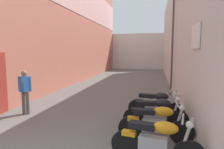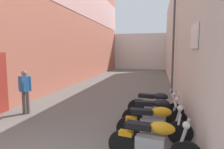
# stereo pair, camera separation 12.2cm
# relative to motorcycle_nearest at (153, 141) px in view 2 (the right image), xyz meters

# --- Properties ---
(ground_plane) EXTENTS (38.87, 38.87, 0.00)m
(ground_plane) POSITION_rel_motorcycle_nearest_xyz_m (-2.27, 7.92, -0.50)
(ground_plane) COLOR #66635E
(building_left) EXTENTS (0.45, 22.87, 8.74)m
(building_left) POSITION_rel_motorcycle_nearest_xyz_m (-5.66, 9.89, 3.92)
(building_left) COLOR #B76651
(building_left) RESTS_ON ground
(building_right) EXTENTS (0.45, 22.87, 6.81)m
(building_right) POSITION_rel_motorcycle_nearest_xyz_m (1.14, 9.92, 2.90)
(building_right) COLOR beige
(building_right) RESTS_ON ground
(building_far_end) EXTENTS (9.41, 2.00, 4.50)m
(building_far_end) POSITION_rel_motorcycle_nearest_xyz_m (-2.27, 22.36, 1.75)
(building_far_end) COLOR silver
(building_far_end) RESTS_ON ground
(motorcycle_nearest) EXTENTS (1.84, 0.58, 1.04)m
(motorcycle_nearest) POSITION_rel_motorcycle_nearest_xyz_m (0.00, 0.00, 0.00)
(motorcycle_nearest) COLOR black
(motorcycle_nearest) RESTS_ON ground
(motorcycle_second) EXTENTS (1.85, 0.58, 1.04)m
(motorcycle_second) POSITION_rel_motorcycle_nearest_xyz_m (0.00, 1.00, 0.00)
(motorcycle_second) COLOR black
(motorcycle_second) RESTS_ON ground
(motorcycle_third) EXTENTS (1.85, 0.58, 1.04)m
(motorcycle_third) POSITION_rel_motorcycle_nearest_xyz_m (0.00, 1.81, 0.00)
(motorcycle_third) COLOR black
(motorcycle_third) RESTS_ON ground
(motorcycle_fourth) EXTENTS (1.84, 0.58, 1.04)m
(motorcycle_fourth) POSITION_rel_motorcycle_nearest_xyz_m (0.00, 2.72, 0.00)
(motorcycle_fourth) COLOR black
(motorcycle_fourth) RESTS_ON ground
(pedestrian_mid_alley) EXTENTS (0.52, 0.39, 1.57)m
(pedestrian_mid_alley) POSITION_rel_motorcycle_nearest_xyz_m (-4.55, 2.28, 0.42)
(pedestrian_mid_alley) COLOR #564C47
(pedestrian_mid_alley) RESTS_ON ground
(street_lamp) EXTENTS (0.79, 0.18, 5.12)m
(street_lamp) POSITION_rel_motorcycle_nearest_xyz_m (0.71, 6.72, 2.46)
(street_lamp) COLOR #47474C
(street_lamp) RESTS_ON ground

